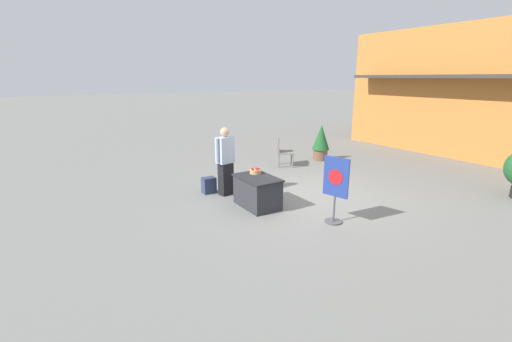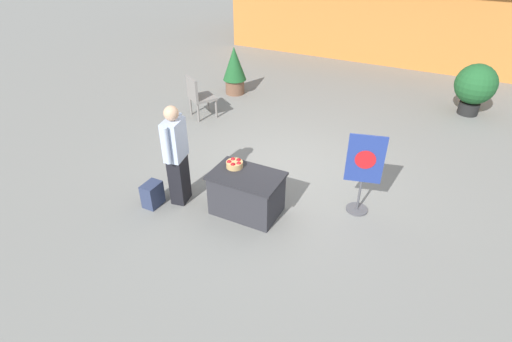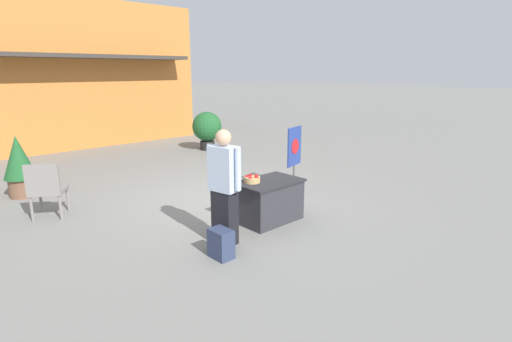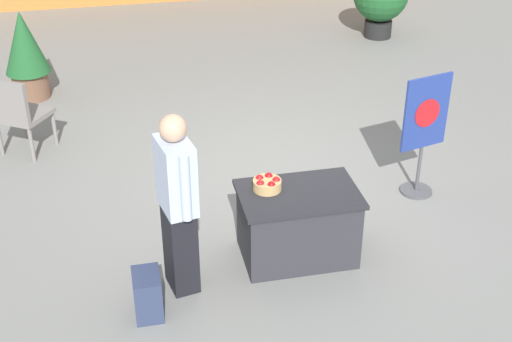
% 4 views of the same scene
% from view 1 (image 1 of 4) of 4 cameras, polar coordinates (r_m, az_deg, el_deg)
% --- Properties ---
extents(ground_plane, '(120.00, 120.00, 0.00)m').
position_cam_1_polar(ground_plane, '(8.80, 8.32, -4.41)').
color(ground_plane, slate).
extents(storefront_building, '(9.71, 5.04, 4.81)m').
position_cam_1_polar(storefront_building, '(16.40, 34.10, 10.90)').
color(storefront_building, '#C67533').
rests_on(storefront_building, ground_plane).
extents(display_table, '(1.14, 0.75, 0.72)m').
position_cam_1_polar(display_table, '(8.02, 0.24, -3.46)').
color(display_table, '#2D2D33').
rests_on(display_table, ground_plane).
extents(apple_basket, '(0.27, 0.27, 0.13)m').
position_cam_1_polar(apple_basket, '(8.18, -0.10, -0.00)').
color(apple_basket, tan).
rests_on(apple_basket, display_table).
extents(person_visitor, '(0.34, 0.60, 1.75)m').
position_cam_1_polar(person_visitor, '(8.73, -5.12, 1.70)').
color(person_visitor, black).
rests_on(person_visitor, ground_plane).
extents(backpack, '(0.24, 0.34, 0.42)m').
position_cam_1_polar(backpack, '(9.08, -7.85, -2.37)').
color(backpack, '#2D3856').
rests_on(backpack, ground_plane).
extents(poster_board, '(0.56, 0.36, 1.41)m').
position_cam_1_polar(poster_board, '(7.20, 13.09, -2.70)').
color(poster_board, '#4C4C51').
rests_on(poster_board, ground_plane).
extents(patio_chair, '(0.76, 0.76, 1.02)m').
position_cam_1_polar(patio_chair, '(11.68, 4.41, 3.56)').
color(patio_chair, gray).
rests_on(patio_chair, ground_plane).
extents(potted_plant_far_right, '(0.63, 0.63, 1.28)m').
position_cam_1_polar(potted_plant_far_right, '(12.76, 10.78, 4.89)').
color(potted_plant_far_right, brown).
rests_on(potted_plant_far_right, ground_plane).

